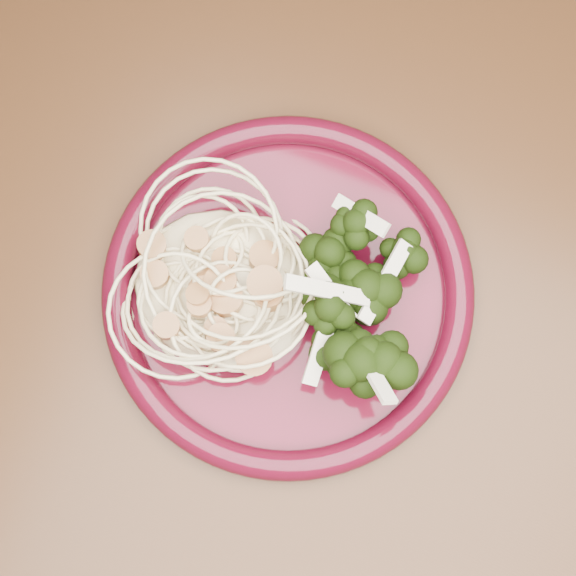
{
  "coord_description": "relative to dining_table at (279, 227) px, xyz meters",
  "views": [
    {
      "loc": [
        0.09,
        -0.19,
        1.36
      ],
      "look_at": [
        0.04,
        -0.07,
        0.77
      ],
      "focal_mm": 50.0,
      "sensor_mm": 36.0,
      "label": 1
    }
  ],
  "objects": [
    {
      "name": "broccoli_pile",
      "position": [
        0.1,
        -0.05,
        0.13
      ],
      "size": [
        0.15,
        0.18,
        0.06
      ],
      "primitive_type": "ellipsoid",
      "rotation": [
        0.0,
        0.0,
        0.36
      ],
      "color": "black",
      "rests_on": "dinner_plate"
    },
    {
      "name": "spaghetti_pile",
      "position": [
        -0.01,
        -0.09,
        0.12
      ],
      "size": [
        0.17,
        0.16,
        0.03
      ],
      "primitive_type": "ellipsoid",
      "rotation": [
        0.0,
        0.0,
        0.36
      ],
      "color": "#F3E6B0",
      "rests_on": "dinner_plate"
    },
    {
      "name": "scallop_cluster",
      "position": [
        -0.01,
        -0.09,
        0.16
      ],
      "size": [
        0.16,
        0.16,
        0.04
      ],
      "primitive_type": null,
      "rotation": [
        0.0,
        0.0,
        0.36
      ],
      "color": "tan",
      "rests_on": "spaghetti_pile"
    },
    {
      "name": "dinner_plate",
      "position": [
        0.04,
        -0.07,
        0.11
      ],
      "size": [
        0.37,
        0.37,
        0.02
      ],
      "rotation": [
        0.0,
        0.0,
        0.36
      ],
      "color": "#4A0919",
      "rests_on": "dining_table"
    },
    {
      "name": "dining_table",
      "position": [
        0.0,
        0.0,
        0.0
      ],
      "size": [
        1.2,
        0.8,
        0.75
      ],
      "color": "#472814",
      "rests_on": "ground"
    },
    {
      "name": "onion_garnish",
      "position": [
        0.1,
        -0.05,
        0.17
      ],
      "size": [
        0.1,
        0.12,
        0.06
      ],
      "primitive_type": null,
      "rotation": [
        0.0,
        0.0,
        0.36
      ],
      "color": "#F1E9CE",
      "rests_on": "broccoli_pile"
    }
  ]
}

